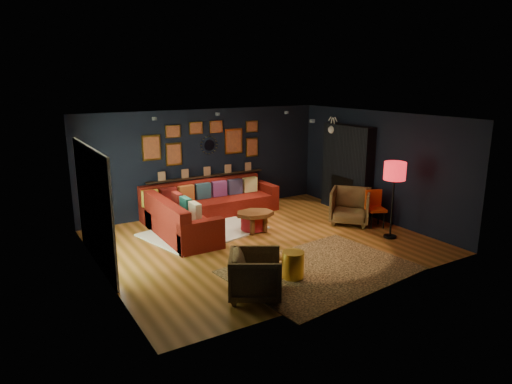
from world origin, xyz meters
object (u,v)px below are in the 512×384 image
orange_chair (375,205)px  floor_lamp (395,174)px  sectional (200,210)px  coffee_table (255,216)px  pouf (253,221)px  dog (259,256)px  armchair_left (256,273)px  armchair_right (350,204)px  gold_stool (293,265)px

orange_chair → floor_lamp: bearing=-88.3°
sectional → orange_chair: bearing=-33.5°
coffee_table → pouf: 0.20m
coffee_table → dog: bearing=-118.6°
armchair_left → armchair_right: armchair_right is taller
dog → armchair_left: bearing=-109.7°
sectional → gold_stool: bearing=-88.2°
pouf → orange_chair: orange_chair is taller
coffee_table → armchair_left: size_ratio=1.23×
gold_stool → floor_lamp: 3.27m
armchair_left → gold_stool: bearing=-42.8°
gold_stool → armchair_right: bearing=31.5°
coffee_table → floor_lamp: (2.32, -1.81, 1.01)m
armchair_right → pouf: bearing=-150.2°
sectional → pouf: (0.81, -1.08, -0.11)m
gold_stool → orange_chair: orange_chair is taller
coffee_table → floor_lamp: size_ratio=0.61×
coffee_table → dog: coffee_table is taller
sectional → orange_chair: size_ratio=4.03×
pouf → armchair_right: 2.37m
pouf → armchair_right: size_ratio=0.61×
coffee_table → floor_lamp: 3.11m
sectional → dog: sectional is taller
armchair_right → dog: (-3.16, -1.05, -0.27)m
sectional → orange_chair: (3.39, -2.24, 0.17)m
sectional → coffee_table: (0.80, -1.20, 0.06)m
armchair_left → armchair_right: 4.37m
gold_stool → floor_lamp: bearing=11.1°
armchair_right → sectional: bearing=-163.0°
pouf → sectional: bearing=126.9°
pouf → dog: size_ratio=0.53×
orange_chair → sectional: bearing=168.0°
orange_chair → dog: (-3.48, -0.59, -0.31)m
sectional → coffee_table: bearing=-56.4°
sectional → pouf: 1.36m
dog → pouf: bearing=77.2°
pouf → armchair_right: bearing=-17.5°
floor_lamp → dog: size_ratio=1.58×
orange_chair → coffee_table: bearing=179.6°
pouf → orange_chair: (2.58, -1.16, 0.28)m
coffee_table → armchair_right: 2.34m
coffee_table → sectional: bearing=123.6°
armchair_left → orange_chair: size_ratio=0.96×
sectional → floor_lamp: floor_lamp is taller
sectional → armchair_right: armchair_right is taller
coffee_table → orange_chair: size_ratio=1.19×
armchair_left → armchair_right: (3.86, 2.07, 0.05)m
floor_lamp → dog: bearing=176.9°
armchair_right → floor_lamp: bearing=-40.4°
pouf → gold_stool: (-0.70, -2.52, 0.02)m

